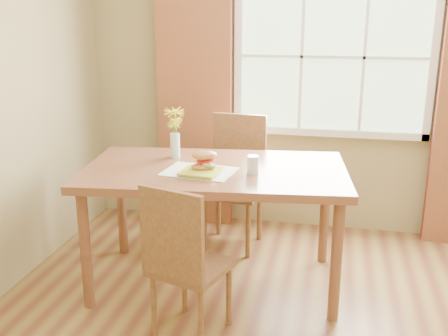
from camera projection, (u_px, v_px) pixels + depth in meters
room at (325, 120)px, 2.57m from camera, size 4.24×3.84×2.74m
window at (333, 57)px, 4.27m from camera, size 1.62×0.06×1.32m
curtain_left at (195, 102)px, 4.53m from camera, size 0.65×0.08×2.20m
dining_table at (215, 180)px, 3.54m from camera, size 1.85×1.18×0.85m
chair_near at (183, 257)px, 2.96m from camera, size 0.50×0.50×0.96m
chair_far at (236, 175)px, 4.25m from camera, size 0.48×0.48×1.07m
placemat at (199, 171)px, 3.42m from camera, size 0.49×0.38×0.01m
plate at (201, 173)px, 3.37m from camera, size 0.27×0.27×0.01m
croissant_sandwich at (204, 160)px, 3.39m from camera, size 0.21×0.18×0.13m
water_glass at (253, 165)px, 3.38m from camera, size 0.08×0.08×0.12m
flower_vase at (175, 128)px, 3.70m from camera, size 0.15×0.15×0.36m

